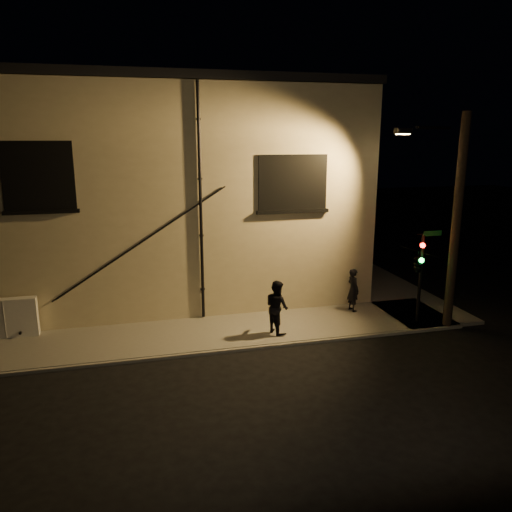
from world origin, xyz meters
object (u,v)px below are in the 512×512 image
object	(u,v)px
utility_cabinet	(5,318)
streetlamp_pole	(453,218)
traffic_signal	(418,263)
pedestrian_b	(277,307)
pedestrian_a	(353,290)

from	to	relation	value
utility_cabinet	streetlamp_pole	bearing A→B (deg)	-9.79
traffic_signal	pedestrian_b	bearing A→B (deg)	175.96
pedestrian_b	traffic_signal	size ratio (longest dim) A/B	0.55
traffic_signal	streetlamp_pole	distance (m)	1.90
utility_cabinet	streetlamp_pole	xyz separation A→B (m)	(14.82, -2.56, 3.14)
pedestrian_a	traffic_signal	distance (m)	2.73
utility_cabinet	pedestrian_b	bearing A→B (deg)	-11.66
utility_cabinet	pedestrian_b	world-z (taller)	pedestrian_b
pedestrian_b	streetlamp_pole	bearing A→B (deg)	-115.71
utility_cabinet	traffic_signal	xyz separation A→B (m)	(13.85, -2.18, 1.56)
streetlamp_pole	pedestrian_a	bearing A→B (deg)	140.27
pedestrian_a	pedestrian_b	xyz separation A→B (m)	(-3.44, -1.39, 0.08)
pedestrian_a	streetlamp_pole	size ratio (longest dim) A/B	0.22
streetlamp_pole	pedestrian_b	bearing A→B (deg)	173.00
pedestrian_a	traffic_signal	bearing A→B (deg)	-146.22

